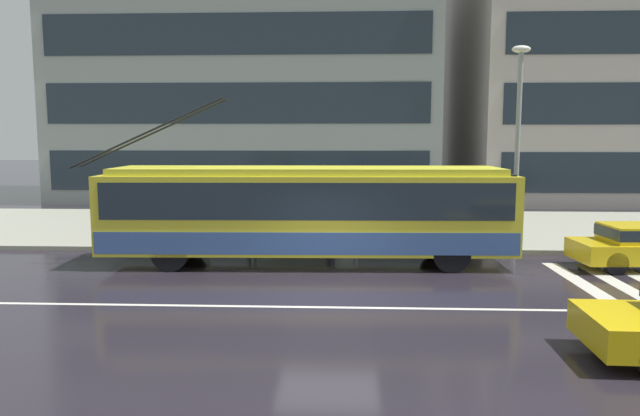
% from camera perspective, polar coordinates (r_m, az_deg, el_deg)
% --- Properties ---
extents(ground_plane, '(160.00, 160.00, 0.00)m').
position_cam_1_polar(ground_plane, '(14.29, 0.79, -8.25)').
color(ground_plane, '#241F28').
extents(sidewalk_slab, '(80.00, 10.00, 0.14)m').
position_cam_1_polar(sidewalk_slab, '(24.02, 1.52, -1.88)').
color(sidewalk_slab, gray).
rests_on(sidewalk_slab, ground_plane).
extents(crosswalk_stripe_edge_near, '(0.44, 4.40, 0.01)m').
position_cam_1_polar(crosswalk_stripe_edge_near, '(16.85, 23.74, -6.49)').
color(crosswalk_stripe_edge_near, beige).
rests_on(crosswalk_stripe_edge_near, ground_plane).
extents(crosswalk_stripe_inner_a, '(0.44, 4.40, 0.01)m').
position_cam_1_polar(crosswalk_stripe_inner_a, '(17.19, 26.55, -6.38)').
color(crosswalk_stripe_inner_a, beige).
rests_on(crosswalk_stripe_inner_a, ground_plane).
extents(lane_centre_line, '(72.00, 0.14, 0.01)m').
position_cam_1_polar(lane_centre_line, '(13.14, 0.63, -9.61)').
color(lane_centre_line, silver).
rests_on(lane_centre_line, ground_plane).
extents(trolleybus, '(12.83, 2.84, 4.87)m').
position_cam_1_polar(trolleybus, '(17.31, -1.17, -0.26)').
color(trolleybus, yellow).
rests_on(trolleybus, ground_plane).
extents(bus_shelter, '(3.91, 1.53, 2.42)m').
position_cam_1_polar(bus_shelter, '(20.88, -1.39, 1.94)').
color(bus_shelter, gray).
rests_on(bus_shelter, sidewalk_slab).
extents(pedestrian_at_shelter, '(0.38, 0.38, 1.64)m').
position_cam_1_polar(pedestrian_at_shelter, '(20.46, 1.07, -0.49)').
color(pedestrian_at_shelter, '#2B2B4C').
rests_on(pedestrian_at_shelter, sidewalk_slab).
extents(pedestrian_approaching_curb, '(1.02, 1.02, 2.04)m').
position_cam_1_polar(pedestrian_approaching_curb, '(21.90, -6.46, 1.69)').
color(pedestrian_approaching_curb, '#2A2A2C').
rests_on(pedestrian_approaching_curb, sidewalk_slab).
extents(pedestrian_walking_past, '(1.38, 1.38, 2.07)m').
position_cam_1_polar(pedestrian_walking_past, '(21.46, -11.03, 1.54)').
color(pedestrian_walking_past, '#464744').
rests_on(pedestrian_walking_past, sidewalk_slab).
extents(street_lamp, '(0.60, 0.32, 6.50)m').
position_cam_1_polar(street_lamp, '(20.21, 18.66, 7.27)').
color(street_lamp, gray).
rests_on(street_lamp, sidewalk_slab).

